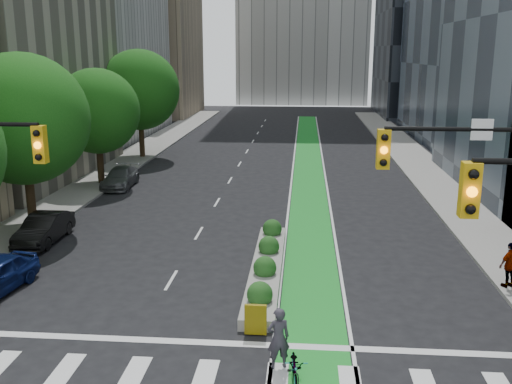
% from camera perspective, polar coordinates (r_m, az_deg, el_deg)
% --- Properties ---
extents(ground, '(160.00, 160.00, 0.00)m').
position_cam_1_polar(ground, '(17.22, -4.73, -16.74)').
color(ground, black).
rests_on(ground, ground).
extents(sidewalk_left, '(3.60, 90.00, 0.15)m').
position_cam_1_polar(sidewalk_left, '(43.02, -14.83, 1.75)').
color(sidewalk_left, gray).
rests_on(sidewalk_left, ground).
extents(sidewalk_right, '(3.60, 90.00, 0.15)m').
position_cam_1_polar(sidewalk_right, '(41.57, 17.51, 1.15)').
color(sidewalk_right, gray).
rests_on(sidewalk_right, ground).
extents(bike_lane_paint, '(2.20, 70.00, 0.01)m').
position_cam_1_polar(bike_lane_paint, '(45.45, 5.26, 2.70)').
color(bike_lane_paint, '#1A9028').
rests_on(bike_lane_paint, ground).
extents(building_tan_far, '(14.00, 16.00, 26.00)m').
position_cam_1_polar(building_tan_far, '(83.82, -11.28, 16.50)').
color(building_tan_far, tan).
rests_on(building_tan_far, ground).
extents(building_dark_end, '(14.00, 18.00, 28.00)m').
position_cam_1_polar(building_dark_end, '(84.58, 17.47, 16.80)').
color(building_dark_end, black).
rests_on(building_dark_end, ground).
extents(tree_mid, '(6.40, 6.40, 8.78)m').
position_cam_1_polar(tree_mid, '(30.05, -22.27, 6.75)').
color(tree_mid, black).
rests_on(tree_mid, ground).
extents(tree_midfar, '(5.60, 5.60, 7.76)m').
position_cam_1_polar(tree_midfar, '(39.23, -15.62, 7.78)').
color(tree_midfar, black).
rests_on(tree_midfar, ground).
extents(tree_far, '(6.60, 6.60, 9.00)m').
position_cam_1_polar(tree_far, '(48.64, -11.59, 9.97)').
color(tree_far, black).
rests_on(tree_far, ground).
extents(median_planter, '(1.20, 10.26, 1.10)m').
position_cam_1_polar(median_planter, '(23.25, 1.07, -7.28)').
color(median_planter, gray).
rests_on(median_planter, ground).
extents(bicycle, '(0.73, 1.75, 0.90)m').
position_cam_1_polar(bicycle, '(16.11, 3.94, -17.20)').
color(bicycle, gray).
rests_on(bicycle, ground).
extents(cyclist, '(0.77, 0.63, 1.83)m').
position_cam_1_polar(cyclist, '(16.56, 2.25, -14.40)').
color(cyclist, '#37333E').
rests_on(cyclist, ground).
extents(parked_car_left_mid, '(1.46, 4.10, 1.35)m').
position_cam_1_polar(parked_car_left_mid, '(28.62, -20.44, -3.44)').
color(parked_car_left_mid, black).
rests_on(parked_car_left_mid, ground).
extents(parked_car_left_far, '(1.95, 4.46, 1.28)m').
position_cam_1_polar(parked_car_left_far, '(38.87, -13.42, 1.42)').
color(parked_car_left_far, '#5B5D60').
rests_on(parked_car_left_far, ground).
extents(pedestrian_far, '(1.11, 0.84, 1.75)m').
position_cam_1_polar(pedestrian_far, '(23.43, 24.10, -6.67)').
color(pedestrian_far, gray).
rests_on(pedestrian_far, sidewalk_right).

